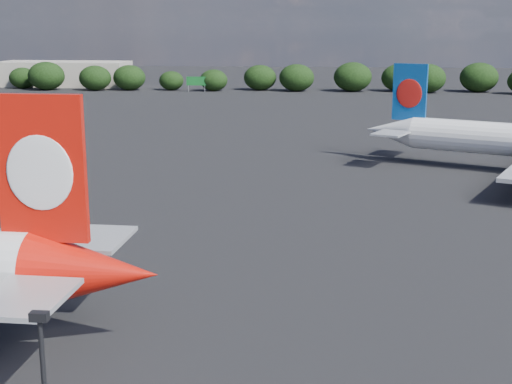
{
  "coord_description": "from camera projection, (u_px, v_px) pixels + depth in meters",
  "views": [
    {
      "loc": [
        20.83,
        -37.73,
        19.76
      ],
      "look_at": [
        16.0,
        12.0,
        8.0
      ],
      "focal_mm": 50.0,
      "sensor_mm": 36.0,
      "label": 1
    }
  ],
  "objects": [
    {
      "name": "terminal_building",
      "position": [
        64.0,
        74.0,
        234.26
      ],
      "size": [
        42.0,
        16.0,
        8.0
      ],
      "color": "#A59B8E",
      "rests_on": "ground"
    },
    {
      "name": "highway_sign",
      "position": [
        196.0,
        81.0,
        214.53
      ],
      "size": [
        6.0,
        0.3,
        4.5
      ],
      "color": "#136023",
      "rests_on": "ground"
    },
    {
      "name": "ground",
      "position": [
        177.0,
        167.0,
        101.17
      ],
      "size": [
        500.0,
        500.0,
        0.0
      ],
      "primitive_type": "plane",
      "color": "black",
      "rests_on": "ground"
    },
    {
      "name": "billboard_yellow",
      "position": [
        297.0,
        78.0,
        217.35
      ],
      "size": [
        5.0,
        0.3,
        5.5
      ],
      "color": "orange",
      "rests_on": "ground"
    },
    {
      "name": "horizon_treeline",
      "position": [
        295.0,
        78.0,
        215.41
      ],
      "size": [
        205.97,
        15.43,
        8.81
      ],
      "color": "black",
      "rests_on": "ground"
    }
  ]
}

